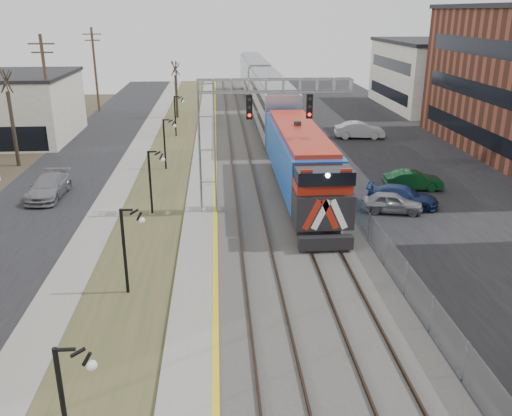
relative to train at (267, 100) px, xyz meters
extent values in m
cube|color=black|center=(-17.00, -19.21, -2.86)|extent=(7.00, 120.00, 0.04)
cube|color=gray|center=(-12.50, -19.21, -2.84)|extent=(2.00, 120.00, 0.08)
cube|color=#3D4525|center=(-9.50, -19.21, -2.85)|extent=(4.00, 120.00, 0.06)
cube|color=gray|center=(-6.50, -19.21, -2.76)|extent=(2.00, 120.00, 0.24)
cube|color=#595651|center=(-1.50, -19.21, -2.78)|extent=(8.00, 120.00, 0.20)
cube|color=black|center=(10.50, -19.21, -2.86)|extent=(16.00, 120.00, 0.04)
cube|color=gold|center=(-5.62, -19.21, -2.64)|extent=(0.24, 120.00, 0.01)
cube|color=#2D2119|center=(-4.25, -19.21, -2.61)|extent=(0.08, 120.00, 0.15)
cube|color=#2D2119|center=(-2.75, -19.21, -2.61)|extent=(0.08, 120.00, 0.15)
cube|color=#2D2119|center=(-0.75, -19.21, -2.61)|extent=(0.08, 120.00, 0.15)
cube|color=#2D2119|center=(0.75, -19.21, -2.61)|extent=(0.08, 120.00, 0.15)
cube|color=#154CAE|center=(0.00, -24.19, -0.41)|extent=(3.00, 17.00, 4.25)
cube|color=black|center=(0.00, -32.89, -2.18)|extent=(2.80, 0.50, 0.70)
cube|color=gray|center=(0.00, -3.89, 0.13)|extent=(3.00, 22.00, 5.33)
cube|color=gray|center=(0.00, 18.91, 0.13)|extent=(3.00, 22.00, 5.33)
cube|color=gray|center=(-6.00, -26.21, 1.12)|extent=(1.00, 1.00, 8.00)
cube|color=gray|center=(-2.00, -26.21, 4.87)|extent=(9.00, 0.80, 0.80)
cube|color=black|center=(-3.50, -26.66, 3.72)|extent=(0.35, 0.25, 1.40)
cube|color=black|center=(0.00, -26.66, 3.72)|extent=(0.35, 0.25, 1.40)
cylinder|color=black|center=(-9.50, -46.21, -0.88)|extent=(0.14, 0.14, 4.00)
cylinder|color=black|center=(-9.50, -36.21, -0.88)|extent=(0.14, 0.14, 4.00)
cylinder|color=black|center=(-9.50, -26.21, -0.88)|extent=(0.14, 0.14, 4.00)
cylinder|color=black|center=(-9.50, -16.21, -0.88)|extent=(0.14, 0.14, 4.00)
cylinder|color=black|center=(-9.50, -4.21, -0.88)|extent=(0.14, 0.14, 4.00)
cylinder|color=#4C3823|center=(-20.00, -9.21, 2.12)|extent=(0.28, 0.28, 10.00)
cylinder|color=#4C3823|center=(-20.00, 10.79, 2.12)|extent=(0.28, 0.28, 10.00)
cube|color=gray|center=(2.70, -19.21, -2.08)|extent=(0.04, 120.00, 1.60)
cube|color=beige|center=(24.50, 10.79, 1.12)|extent=(16.00, 18.00, 8.00)
cylinder|color=#382D23|center=(-21.50, -14.21, 0.09)|extent=(0.30, 0.30, 5.95)
cylinder|color=#382D23|center=(-10.00, 5.79, -0.43)|extent=(0.30, 0.30, 4.90)
imported|color=navy|center=(6.32, -25.94, -2.23)|extent=(4.82, 3.47, 1.30)
imported|color=gray|center=(5.29, -27.02, -2.24)|extent=(4.00, 2.32, 1.28)
imported|color=#0D421B|center=(8.20, -22.64, -2.22)|extent=(4.14, 1.80, 1.32)
imported|color=gray|center=(-16.72, -22.57, -2.16)|extent=(2.18, 5.07, 1.46)
imported|color=silver|center=(8.50, -6.41, -2.09)|extent=(4.92, 2.09, 1.58)
camera|label=1|loc=(-5.35, -57.87, 8.94)|focal=38.00mm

